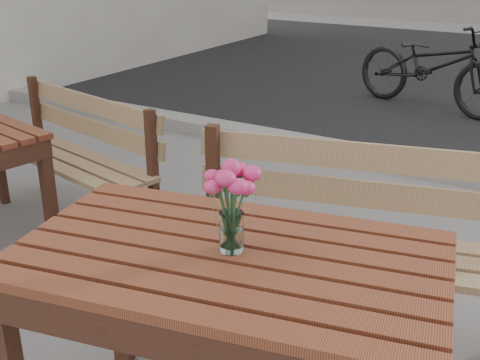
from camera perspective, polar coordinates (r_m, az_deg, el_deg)
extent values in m
cube|color=gray|center=(4.84, 20.92, 0.49)|extent=(30.00, 0.25, 0.12)
cube|color=#592217|center=(1.86, -1.15, -7.31)|extent=(1.45, 1.02, 0.03)
cube|color=black|center=(2.55, -11.43, -9.56)|extent=(0.08, 0.08, 0.78)
cube|color=black|center=(2.27, 17.02, -14.61)|extent=(0.08, 0.08, 0.78)
cube|color=olive|center=(2.59, 11.10, -6.70)|extent=(1.58, 0.79, 0.03)
cube|color=olive|center=(2.69, 11.98, 0.39)|extent=(1.48, 0.42, 0.41)
cube|color=black|center=(2.69, -4.89, -10.93)|extent=(0.07, 0.07, 0.50)
cube|color=black|center=(2.87, -2.56, -3.74)|extent=(0.07, 0.07, 0.93)
cylinder|color=white|center=(1.84, -0.81, -4.92)|extent=(0.08, 0.08, 0.13)
cylinder|color=#2B5A31|center=(1.81, -0.82, -3.15)|extent=(0.04, 0.04, 0.25)
cube|color=black|center=(3.49, -17.59, -1.87)|extent=(0.07, 0.07, 0.72)
cube|color=olive|center=(3.88, -16.07, 1.92)|extent=(1.42, 0.65, 0.03)
cube|color=olive|center=(3.91, -13.86, 5.87)|extent=(1.35, 0.31, 0.37)
cube|color=black|center=(3.39, -12.28, -4.53)|extent=(0.06, 0.06, 0.45)
cube|color=black|center=(4.48, -18.62, 4.01)|extent=(0.06, 0.06, 0.83)
cube|color=black|center=(3.48, -8.34, -0.07)|extent=(0.06, 0.06, 0.83)
imported|color=black|center=(6.77, 17.76, 10.31)|extent=(1.88, 1.12, 0.94)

